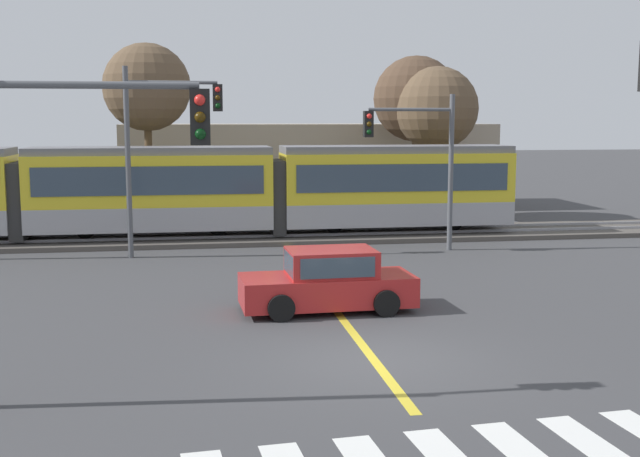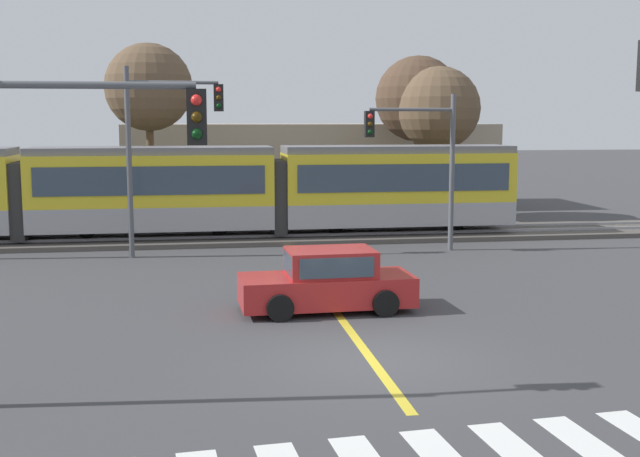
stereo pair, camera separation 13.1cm
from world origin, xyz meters
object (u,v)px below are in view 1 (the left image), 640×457
at_px(light_rail_tram, 151,188).
at_px(traffic_light_far_right, 421,150).
at_px(bare_tree_west, 147,88).
at_px(traffic_light_near_left, 62,178).
at_px(traffic_light_far_left, 159,135).
at_px(bare_tree_far_east, 437,109).
at_px(bare_tree_east, 416,99).
at_px(sedan_crossing, 328,282).

relative_size(light_rail_tram, traffic_light_far_right, 5.08).
relative_size(light_rail_tram, bare_tree_west, 3.59).
height_order(light_rail_tram, traffic_light_near_left, traffic_light_near_left).
height_order(traffic_light_far_left, bare_tree_far_east, bare_tree_far_east).
bearing_deg(traffic_light_far_left, bare_tree_west, 95.59).
bearing_deg(bare_tree_far_east, light_rail_tram, -161.28).
bearing_deg(bare_tree_east, light_rail_tram, -154.96).
bearing_deg(bare_tree_west, traffic_light_far_left, -84.41).
xyz_separation_m(bare_tree_west, bare_tree_east, (12.14, 1.87, -0.37)).
height_order(traffic_light_far_left, traffic_light_far_right, traffic_light_far_left).
distance_m(light_rail_tram, bare_tree_west, 5.36).
relative_size(traffic_light_far_left, traffic_light_far_right, 1.16).
bearing_deg(sedan_crossing, traffic_light_far_right, 60.36).
bearing_deg(traffic_light_near_left, bare_tree_east, 61.78).
bearing_deg(light_rail_tram, bare_tree_far_east, 18.72).
xyz_separation_m(traffic_light_far_right, bare_tree_east, (2.46, 9.22, 1.98)).
xyz_separation_m(light_rail_tram, sedan_crossing, (4.71, -11.98, -1.35)).
bearing_deg(traffic_light_far_right, bare_tree_west, 142.81).
height_order(sedan_crossing, bare_tree_far_east, bare_tree_far_east).
distance_m(light_rail_tram, traffic_light_near_left, 17.75).
relative_size(bare_tree_west, bare_tree_east, 1.03).
relative_size(bare_tree_east, bare_tree_far_east, 1.08).
height_order(light_rail_tram, traffic_light_far_left, traffic_light_far_left).
bearing_deg(traffic_light_far_right, light_rail_tram, 158.77).
relative_size(bare_tree_west, bare_tree_far_east, 1.11).
bearing_deg(traffic_light_near_left, bare_tree_far_east, 59.21).
height_order(sedan_crossing, traffic_light_far_left, traffic_light_far_left).
bearing_deg(traffic_light_far_right, traffic_light_near_left, -125.55).
bearing_deg(sedan_crossing, bare_tree_west, 107.55).
relative_size(traffic_light_far_right, bare_tree_far_east, 0.79).
bearing_deg(bare_tree_west, traffic_light_near_left, -90.85).
relative_size(sedan_crossing, traffic_light_far_right, 0.77).
height_order(bare_tree_west, bare_tree_east, bare_tree_west).
relative_size(traffic_light_near_left, bare_tree_far_east, 0.79).
xyz_separation_m(traffic_light_far_left, bare_tree_far_east, (12.03, 7.71, 0.97)).
distance_m(sedan_crossing, traffic_light_near_left, 8.32).
distance_m(sedan_crossing, bare_tree_east, 19.57).
xyz_separation_m(traffic_light_far_right, traffic_light_near_left, (-10.00, -14.00, 0.13)).
distance_m(traffic_light_far_right, bare_tree_east, 9.75).
height_order(light_rail_tram, bare_tree_far_east, bare_tree_far_east).
distance_m(traffic_light_far_right, traffic_light_near_left, 17.21).
xyz_separation_m(traffic_light_far_left, traffic_light_far_right, (8.98, -0.18, -0.55)).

